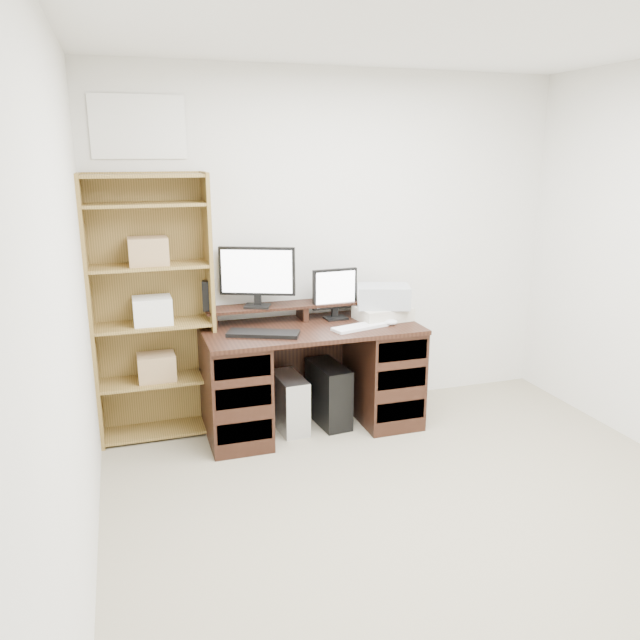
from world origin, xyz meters
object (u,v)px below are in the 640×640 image
printer (383,313)px  tower_black (328,394)px  desk (311,375)px  monitor_wide (257,274)px  bookshelf (152,307)px  tower_silver (290,402)px  monitor_small (335,292)px

printer → tower_black: (-0.41, 0.00, -0.57)m
desk → monitor_wide: monitor_wide is taller
bookshelf → printer: bearing=-6.9°
monitor_wide → tower_silver: size_ratio=1.27×
monitor_small → bookshelf: (-1.28, 0.07, -0.03)m
monitor_wide → printer: size_ratio=1.36×
desk → tower_silver: desk is taller
desk → tower_black: 0.22m
tower_silver → tower_black: (0.30, 0.02, 0.02)m
desk → bookshelf: 1.19m
monitor_small → printer: (0.32, -0.13, -0.15)m
desk → tower_silver: size_ratio=3.78×
desk → bookshelf: (-1.05, 0.21, 0.53)m
monitor_wide → tower_silver: 0.94m
printer → bookshelf: size_ratio=0.21×
monitor_wide → tower_black: 1.02m
monitor_small → tower_black: size_ratio=0.80×
tower_silver → bookshelf: bearing=163.0°
tower_black → printer: bearing=-6.0°
desk → bookshelf: bearing=168.5°
desk → monitor_small: monitor_small is taller
monitor_small → tower_black: bearing=-128.8°
tower_silver → bookshelf: (-0.89, 0.21, 0.72)m
tower_silver → bookshelf: 1.16m
monitor_small → bookshelf: bearing=173.3°
monitor_small → tower_silver: (-0.39, -0.14, -0.75)m
printer → tower_black: printer is taller
bookshelf → desk: bearing=-11.5°
tower_silver → tower_black: bearing=0.2°
printer → bookshelf: (-1.60, 0.19, 0.12)m
printer → tower_silver: size_ratio=0.94×
tower_black → monitor_wide: bearing=153.3°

